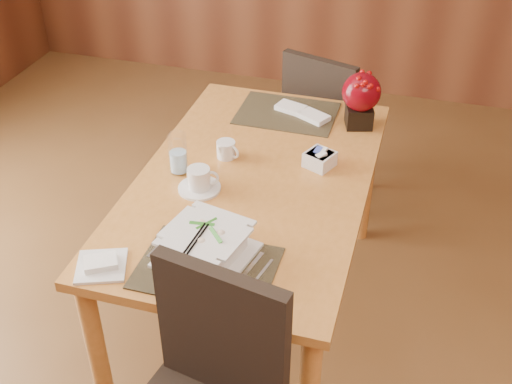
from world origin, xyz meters
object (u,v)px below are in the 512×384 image
(soup_setting, at_px, (206,245))
(water_glass, at_px, (178,153))
(sugar_caddy, at_px, (320,159))
(creamer_jug, at_px, (226,149))
(berry_decor, at_px, (361,97))
(bread_plate, at_px, (101,266))
(coffee_cup, at_px, (199,181))
(far_chair, at_px, (326,121))
(dining_table, at_px, (254,198))

(soup_setting, distance_m, water_glass, 0.54)
(water_glass, relative_size, sugar_caddy, 1.65)
(soup_setting, relative_size, creamer_jug, 3.36)
(creamer_jug, distance_m, berry_decor, 0.65)
(soup_setting, xyz_separation_m, water_glass, (-0.28, 0.46, 0.03))
(bread_plate, bearing_deg, sugar_caddy, 54.58)
(coffee_cup, relative_size, far_chair, 0.18)
(dining_table, xyz_separation_m, coffee_cup, (-0.18, -0.13, 0.14))
(berry_decor, bearing_deg, creamer_jug, -139.67)
(soup_setting, height_order, coffee_cup, soup_setting)
(soup_setting, relative_size, bread_plate, 2.09)
(sugar_caddy, xyz_separation_m, far_chair, (-0.11, 0.80, -0.27))
(sugar_caddy, distance_m, berry_decor, 0.40)
(far_chair, bearing_deg, water_glass, 84.72)
(water_glass, height_order, far_chair, water_glass)
(creamer_jug, bearing_deg, bread_plate, -79.85)
(creamer_jug, distance_m, sugar_caddy, 0.39)
(water_glass, xyz_separation_m, bread_plate, (-0.04, -0.60, -0.08))
(creamer_jug, bearing_deg, water_glass, -109.38)
(sugar_caddy, xyz_separation_m, bread_plate, (-0.57, -0.80, -0.03))
(water_glass, bearing_deg, bread_plate, -93.41)
(coffee_cup, height_order, creamer_jug, coffee_cup)
(sugar_caddy, bearing_deg, soup_setting, -110.79)
(coffee_cup, distance_m, water_glass, 0.16)
(dining_table, height_order, coffee_cup, coffee_cup)
(berry_decor, bearing_deg, dining_table, -122.05)
(dining_table, xyz_separation_m, water_glass, (-0.30, -0.04, 0.18))
(dining_table, bearing_deg, sugar_caddy, 34.32)
(berry_decor, distance_m, far_chair, 0.61)
(bread_plate, height_order, far_chair, far_chair)
(soup_setting, relative_size, water_glass, 1.95)
(coffee_cup, bearing_deg, soup_setting, -66.21)
(berry_decor, bearing_deg, soup_setting, -108.78)
(dining_table, distance_m, far_chair, 0.97)
(bread_plate, bearing_deg, soup_setting, 23.87)
(coffee_cup, height_order, sugar_caddy, coffee_cup)
(sugar_caddy, bearing_deg, berry_decor, 74.87)
(bread_plate, distance_m, far_chair, 1.68)
(creamer_jug, bearing_deg, berry_decor, 63.98)
(far_chair, bearing_deg, sugar_caddy, 115.67)
(dining_table, relative_size, creamer_jug, 14.95)
(coffee_cup, relative_size, creamer_jug, 1.66)
(water_glass, relative_size, far_chair, 0.19)
(soup_setting, height_order, far_chair, far_chair)
(bread_plate, bearing_deg, coffee_cup, 72.91)
(berry_decor, distance_m, bread_plate, 1.36)
(water_glass, xyz_separation_m, sugar_caddy, (0.53, 0.20, -0.05))
(coffee_cup, relative_size, sugar_caddy, 1.59)
(soup_setting, distance_m, sugar_caddy, 0.71)
(creamer_jug, height_order, sugar_caddy, creamer_jug)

